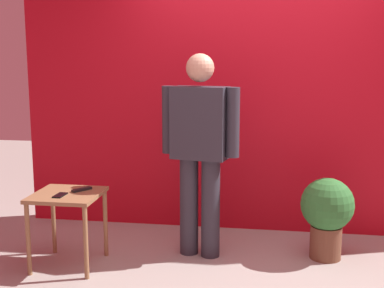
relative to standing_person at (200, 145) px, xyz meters
The scene contains 7 objects.
ground_plane 1.20m from the standing_person, 50.76° to the right, with size 12.00×12.00×0.00m, color #9E9991.
back_wall_red 1.05m from the standing_person, 59.02° to the left, with size 4.62×0.12×3.00m, color red.
standing_person is the anchor object (origin of this frame).
side_table 1.17m from the standing_person, 159.28° to the right, with size 0.52×0.52×0.60m.
cell_phone 1.19m from the standing_person, 155.57° to the right, with size 0.07×0.14×0.01m, color black.
tv_remote 1.03m from the standing_person, 162.31° to the right, with size 0.04×0.17×0.02m, color black.
potted_plant 1.19m from the standing_person, ahead, with size 0.44×0.44×0.69m.
Camera 1 is at (0.10, -3.50, 1.66)m, focal length 47.15 mm.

